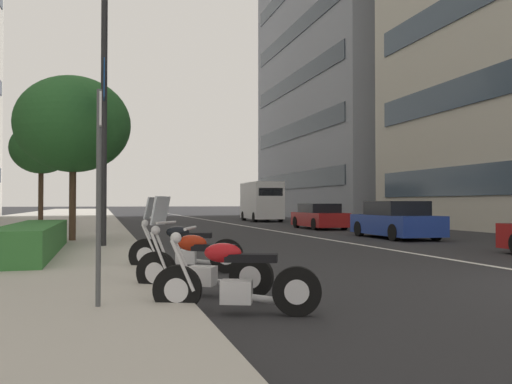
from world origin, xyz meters
The scene contains 13 objects.
sidewalk_right_plaza centered at (30.00, 12.28, 0.07)m, with size 160.00×10.50×0.15m, color #B2ADA3.
lane_centre_stripe centered at (35.00, 0.00, 0.00)m, with size 110.00×0.16×0.01m, color silver.
motorcycle_far_end_row centered at (0.28, 6.56, 0.41)m, with size 0.93×1.98×1.08m.
motorcycle_mid_row centered at (1.67, 6.73, 0.44)m, with size 1.30×1.85×1.48m.
motorcycle_under_tarp centered at (4.33, 6.57, 0.45)m, with size 0.92×2.18×1.49m.
car_mid_block_traffic centered at (12.06, -2.85, 0.68)m, with size 4.40×2.03×1.44m.
car_far_down_avenue centered at (19.76, -2.94, 0.64)m, with size 4.23×1.87×1.34m.
delivery_van_ahead centered at (31.54, -3.31, 1.54)m, with size 5.27×2.30×2.90m.
parking_sign_by_curb centered at (0.51, 8.16, 1.70)m, with size 0.32×0.06×2.58m.
street_lamp_with_banners centered at (9.63, 7.81, 4.90)m, with size 1.26×2.10×7.88m.
clipped_hedge_bed centered at (7.72, 9.72, 0.50)m, with size 6.85×1.10×0.71m, color #337033.
street_tree_by_lamp_post centered at (12.16, 9.06, 3.95)m, with size 3.70×3.70×5.38m.
street_tree_mid_sidewalk centered at (19.15, 10.77, 3.81)m, with size 2.69×2.69×4.82m.
Camera 1 is at (-5.97, 8.12, 1.37)m, focal length 36.72 mm.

